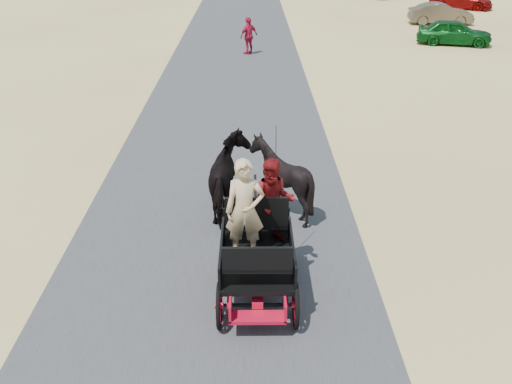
{
  "coord_description": "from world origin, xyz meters",
  "views": [
    {
      "loc": [
        0.72,
        -8.85,
        6.07
      ],
      "look_at": [
        0.81,
        1.07,
        1.2
      ],
      "focal_mm": 40.0,
      "sensor_mm": 36.0,
      "label": 1
    }
  ],
  "objects_px": {
    "car_b": "(441,14)",
    "horse_right": "(280,178)",
    "carriage": "(257,275)",
    "horse_left": "(230,178)",
    "car_a": "(454,32)",
    "pedestrian": "(249,36)"
  },
  "relations": [
    {
      "from": "carriage",
      "to": "horse_right",
      "type": "height_order",
      "value": "horse_right"
    },
    {
      "from": "carriage",
      "to": "horse_left",
      "type": "bearing_deg",
      "value": 100.39
    },
    {
      "from": "carriage",
      "to": "car_a",
      "type": "height_order",
      "value": "car_a"
    },
    {
      "from": "car_b",
      "to": "horse_right",
      "type": "bearing_deg",
      "value": 159.77
    },
    {
      "from": "carriage",
      "to": "horse_left",
      "type": "distance_m",
      "value": 3.09
    },
    {
      "from": "carriage",
      "to": "horse_right",
      "type": "bearing_deg",
      "value": 79.61
    },
    {
      "from": "carriage",
      "to": "car_b",
      "type": "relative_size",
      "value": 0.64
    },
    {
      "from": "carriage",
      "to": "car_a",
      "type": "distance_m",
      "value": 23.47
    },
    {
      "from": "pedestrian",
      "to": "car_b",
      "type": "relative_size",
      "value": 0.46
    },
    {
      "from": "pedestrian",
      "to": "car_b",
      "type": "xyz_separation_m",
      "value": [
        11.53,
        8.04,
        -0.25
      ]
    },
    {
      "from": "horse_left",
      "to": "car_a",
      "type": "relative_size",
      "value": 0.55
    },
    {
      "from": "horse_left",
      "to": "pedestrian",
      "type": "height_order",
      "value": "pedestrian"
    },
    {
      "from": "horse_left",
      "to": "car_b",
      "type": "relative_size",
      "value": 0.54
    },
    {
      "from": "horse_left",
      "to": "pedestrian",
      "type": "distance_m",
      "value": 16.02
    },
    {
      "from": "horse_left",
      "to": "pedestrian",
      "type": "bearing_deg",
      "value": -91.34
    },
    {
      "from": "carriage",
      "to": "car_b",
      "type": "distance_m",
      "value": 29.34
    },
    {
      "from": "pedestrian",
      "to": "car_a",
      "type": "distance_m",
      "value": 10.65
    },
    {
      "from": "carriage",
      "to": "horse_left",
      "type": "xyz_separation_m",
      "value": [
        -0.55,
        3.0,
        0.49
      ]
    },
    {
      "from": "horse_right",
      "to": "pedestrian",
      "type": "distance_m",
      "value": 16.03
    },
    {
      "from": "pedestrian",
      "to": "car_a",
      "type": "relative_size",
      "value": 0.47
    },
    {
      "from": "horse_right",
      "to": "pedestrian",
      "type": "relative_size",
      "value": 0.98
    },
    {
      "from": "horse_right",
      "to": "pedestrian",
      "type": "height_order",
      "value": "pedestrian"
    }
  ]
}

